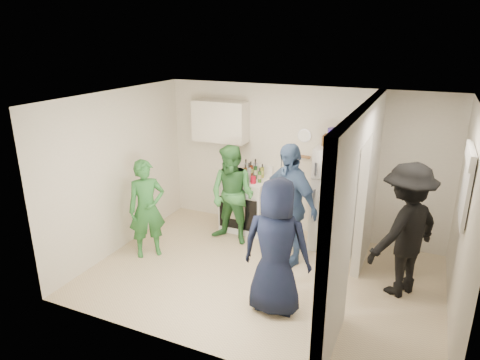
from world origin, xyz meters
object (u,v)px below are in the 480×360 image
at_px(stove, 246,203).
at_px(person_navy, 276,247).
at_px(yellow_cup_stack_top, 355,142).
at_px(person_denim, 288,204).
at_px(blue_bowl, 336,132).
at_px(person_green_left, 147,209).
at_px(fridge, 337,198).
at_px(person_nook, 405,230).
at_px(person_green_center, 232,195).
at_px(wicker_basket, 335,141).

bearing_deg(stove, person_navy, -57.81).
height_order(stove, person_navy, person_navy).
xyz_separation_m(yellow_cup_stack_top, person_denim, (-0.76, -0.67, -0.87)).
bearing_deg(blue_bowl, person_green_left, -148.58).
bearing_deg(stove, person_denim, -38.22).
height_order(person_green_left, person_denim, person_denim).
relative_size(yellow_cup_stack_top, person_denim, 0.14).
distance_m(fridge, person_navy, 2.01).
bearing_deg(yellow_cup_stack_top, person_denim, -138.56).
bearing_deg(person_nook, stove, -76.08).
distance_m(yellow_cup_stack_top, person_green_left, 3.25).
xyz_separation_m(fridge, blue_bowl, (-0.10, 0.05, 1.04)).
distance_m(fridge, yellow_cup_stack_top, 0.99).
xyz_separation_m(person_green_center, person_denim, (1.02, -0.25, 0.11)).
height_order(wicker_basket, person_denim, person_denim).
bearing_deg(person_nook, person_green_center, -64.95).
height_order(person_denim, person_nook, person_denim).
xyz_separation_m(person_denim, person_navy, (0.25, -1.21, -0.06)).
distance_m(person_green_center, person_nook, 2.67).
height_order(wicker_basket, person_green_left, wicker_basket).
relative_size(wicker_basket, yellow_cup_stack_top, 1.40).
bearing_deg(person_nook, fridge, -97.11).
distance_m(blue_bowl, person_nook, 1.81).
distance_m(stove, fridge, 1.61).
xyz_separation_m(fridge, person_denim, (-0.54, -0.77, 0.09)).
relative_size(stove, fridge, 0.56).
relative_size(yellow_cup_stack_top, person_navy, 0.15).
relative_size(fridge, person_navy, 0.96).
distance_m(blue_bowl, person_green_center, 1.89).
bearing_deg(person_navy, stove, -62.14).
bearing_deg(person_green_center, person_denim, -7.46).
bearing_deg(person_green_left, stove, 10.81).
relative_size(fridge, person_nook, 0.93).
height_order(person_green_left, person_navy, person_navy).
distance_m(wicker_basket, yellow_cup_stack_top, 0.36).
bearing_deg(person_navy, wicker_basket, -99.83).
distance_m(stove, blue_bowl, 2.02).
height_order(yellow_cup_stack_top, person_denim, yellow_cup_stack_top).
height_order(fridge, person_green_center, fridge).
xyz_separation_m(stove, person_denim, (1.02, -0.80, 0.45)).
xyz_separation_m(blue_bowl, person_nook, (1.17, -0.99, -0.97)).
bearing_deg(yellow_cup_stack_top, person_green_left, -154.06).
xyz_separation_m(fridge, person_green_left, (-2.56, -1.45, -0.07)).
relative_size(blue_bowl, person_denim, 0.13).
bearing_deg(person_denim, wicker_basket, 89.87).
bearing_deg(person_nook, yellow_cup_stack_top, -100.45).
height_order(blue_bowl, person_denim, blue_bowl).
relative_size(stove, blue_bowl, 3.91).
relative_size(blue_bowl, person_green_center, 0.15).
relative_size(wicker_basket, person_green_left, 0.23).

